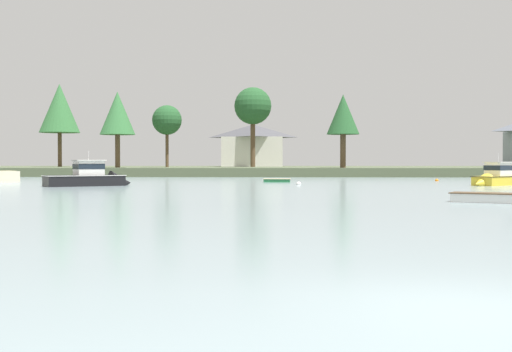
{
  "coord_description": "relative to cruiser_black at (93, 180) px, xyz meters",
  "views": [
    {
      "loc": [
        -2.36,
        -8.37,
        1.86
      ],
      "look_at": [
        -3.86,
        26.42,
        1.13
      ],
      "focal_mm": 45.36,
      "sensor_mm": 36.0,
      "label": 1
    }
  ],
  "objects": [
    {
      "name": "cruiser_black",
      "position": [
        0.0,
        0.0,
        0.0
      ],
      "size": [
        6.96,
        5.6,
        3.59
      ],
      "color": "black",
      "rests_on": "ground"
    },
    {
      "name": "far_shore_bank",
      "position": [
        17.5,
        56.05,
        0.12
      ],
      "size": [
        163.92,
        51.44,
        1.16
      ],
      "primitive_type": "cube",
      "color": "#4C563D",
      "rests_on": "ground"
    },
    {
      "name": "dinghy_green",
      "position": [
        14.49,
        9.94,
        -0.34
      ],
      "size": [
        2.61,
        1.38,
        0.47
      ],
      "color": "#236B3D",
      "rests_on": "ground"
    },
    {
      "name": "mooring_buoy_orange",
      "position": [
        30.4,
        14.47,
        -0.4
      ],
      "size": [
        0.34,
        0.34,
        0.39
      ],
      "color": "orange",
      "rests_on": "ground"
    },
    {
      "name": "shore_tree_center_left",
      "position": [
        -7.52,
        36.44,
        8.03
      ],
      "size": [
        4.79,
        4.79,
        10.35
      ],
      "color": "brown",
      "rests_on": "far_shore_bank"
    },
    {
      "name": "shore_tree_inland_b",
      "position": [
        -20.74,
        51.3,
        10.02
      ],
      "size": [
        6.38,
        6.38,
        13.28
      ],
      "color": "brown",
      "rests_on": "far_shore_bank"
    },
    {
      "name": "shore_tree_right",
      "position": [
        22.88,
        34.43,
        7.57
      ],
      "size": [
        4.27,
        4.27,
        9.62
      ],
      "color": "brown",
      "rests_on": "far_shore_bank"
    },
    {
      "name": "shore_tree_left",
      "position": [
        -1.99,
        43.37,
        7.55
      ],
      "size": [
        4.34,
        4.34,
        9.09
      ],
      "color": "brown",
      "rests_on": "far_shore_bank"
    },
    {
      "name": "dinghy_white",
      "position": [
        24.7,
        -20.2,
        -0.3
      ],
      "size": [
        3.68,
        2.8,
        0.61
      ],
      "color": "white",
      "rests_on": "ground"
    },
    {
      "name": "cottage_near_water",
      "position": [
        9.67,
        63.78,
        4.54
      ],
      "size": [
        11.31,
        10.09,
        7.43
      ],
      "color": "silver",
      "rests_on": "far_shore_bank"
    },
    {
      "name": "cruiser_yellow",
      "position": [
        32.45,
        2.7,
        -0.02
      ],
      "size": [
        6.17,
        5.91,
        3.26
      ],
      "color": "gold",
      "rests_on": "ground"
    },
    {
      "name": "ground_plane",
      "position": [
        17.5,
        -42.32,
        -0.46
      ],
      "size": [
        400.0,
        400.0,
        0.0
      ],
      "primitive_type": "plane",
      "color": "gray"
    },
    {
      "name": "shore_tree_center",
      "position": [
        10.37,
        48.19,
        9.94
      ],
      "size": [
        5.68,
        5.68,
        12.2
      ],
      "color": "brown",
      "rests_on": "far_shore_bank"
    },
    {
      "name": "mooring_buoy_white",
      "position": [
        16.36,
        3.03,
        -0.38
      ],
      "size": [
        0.4,
        0.4,
        0.46
      ],
      "color": "white",
      "rests_on": "ground"
    }
  ]
}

